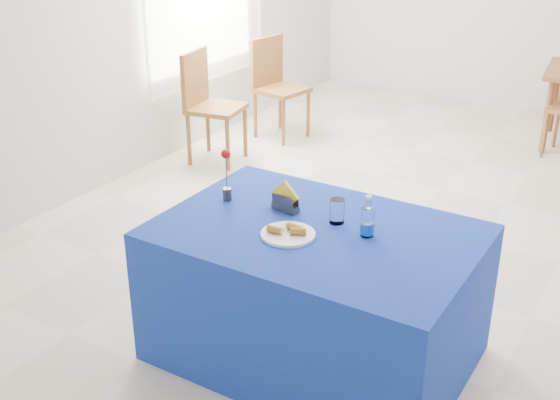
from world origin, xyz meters
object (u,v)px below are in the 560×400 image
at_px(plate, 288,234).
at_px(water_bottle, 367,223).
at_px(chair_win_a, 207,99).
at_px(chair_win_b, 275,80).
at_px(blue_table, 315,294).

distance_m(plate, water_bottle, 0.40).
bearing_deg(chair_win_a, chair_win_b, -20.26).
relative_size(blue_table, water_bottle, 7.44).
relative_size(chair_win_a, chair_win_b, 1.02).
bearing_deg(chair_win_a, blue_table, -143.03).
relative_size(blue_table, chair_win_b, 1.62).
height_order(water_bottle, chair_win_a, chair_win_a).
height_order(plate, water_bottle, water_bottle).
relative_size(plate, water_bottle, 1.27).
bearing_deg(plate, chair_win_b, 122.82).
xyz_separation_m(plate, water_bottle, (0.33, 0.21, 0.06)).
distance_m(plate, chair_win_b, 3.75).
relative_size(blue_table, chair_win_a, 1.58).
bearing_deg(water_bottle, plate, -148.03).
relative_size(water_bottle, chair_win_a, 0.21).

